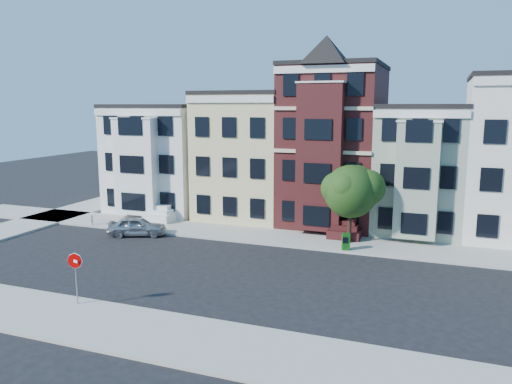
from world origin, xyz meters
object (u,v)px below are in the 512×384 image
at_px(newspaper_box, 346,242).
at_px(stop_sign, 76,275).
at_px(fire_hydrant, 92,221).
at_px(parked_car, 137,226).
at_px(street_tree, 351,195).

distance_m(newspaper_box, stop_sign, 16.49).
relative_size(fire_hydrant, stop_sign, 0.23).
bearing_deg(fire_hydrant, parked_car, -12.81).
bearing_deg(street_tree, fire_hydrant, -174.58).
xyz_separation_m(parked_car, fire_hydrant, (-4.84, 1.10, -0.23)).
bearing_deg(newspaper_box, street_tree, 75.21).
distance_m(street_tree, parked_car, 15.17).
bearing_deg(newspaper_box, fire_hydrant, 162.23).
distance_m(newspaper_box, fire_hydrant, 19.57).
distance_m(parked_car, fire_hydrant, 4.96).
height_order(newspaper_box, stop_sign, stop_sign).
relative_size(street_tree, parked_car, 1.58).
height_order(street_tree, newspaper_box, street_tree).
height_order(parked_car, fire_hydrant, parked_car).
bearing_deg(fire_hydrant, street_tree, 5.42).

